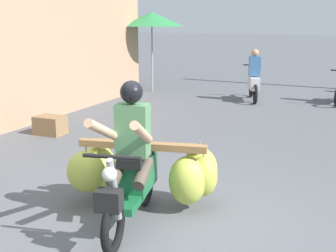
# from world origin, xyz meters

# --- Properties ---
(ground_plane) EXTENTS (120.00, 120.00, 0.00)m
(ground_plane) POSITION_xyz_m (0.00, 0.00, 0.00)
(ground_plane) COLOR #56595E
(motorbike_main_loaded) EXTENTS (1.77, 1.96, 1.58)m
(motorbike_main_loaded) POSITION_xyz_m (-0.42, 0.50, 0.51)
(motorbike_main_loaded) COLOR black
(motorbike_main_loaded) RESTS_ON ground
(motorbike_distant_ahead_left) EXTENTS (0.70, 1.56, 1.40)m
(motorbike_distant_ahead_left) POSITION_xyz_m (-0.86, 8.27, 0.57)
(motorbike_distant_ahead_left) COLOR black
(motorbike_distant_ahead_left) RESTS_ON ground
(market_umbrella_near_shop) EXTENTS (1.92, 1.92, 2.37)m
(market_umbrella_near_shop) POSITION_xyz_m (-4.11, 8.73, 2.16)
(market_umbrella_near_shop) COLOR #99999E
(market_umbrella_near_shop) RESTS_ON ground
(produce_crate) EXTENTS (0.56, 0.40, 0.36)m
(produce_crate) POSITION_xyz_m (-3.64, 3.07, 0.18)
(produce_crate) COLOR olive
(produce_crate) RESTS_ON ground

